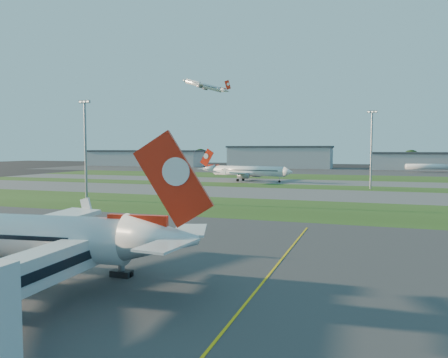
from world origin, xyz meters
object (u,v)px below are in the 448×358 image
at_px(jet_bridge, 46,265).
at_px(mini_jet_near, 430,167).
at_px(airliner_taxiing, 248,171).
at_px(light_mast_west, 85,143).
at_px(light_mast_centre, 371,144).

height_order(jet_bridge, mini_jet_near, mini_jet_near).
relative_size(airliner_taxiing, light_mast_west, 1.48).
bearing_deg(light_mast_centre, airliner_taxiing, 157.22).
xyz_separation_m(airliner_taxiing, light_mast_west, (-22.32, -76.03, 10.61)).
xyz_separation_m(jet_bridge, light_mast_west, (-45.19, 67.24, 10.81)).
relative_size(jet_bridge, light_mast_centre, 1.04).
relative_size(light_mast_west, light_mast_centre, 1.00).
height_order(mini_jet_near, light_mast_centre, light_mast_centre).
height_order(light_mast_west, light_mast_centre, same).
bearing_deg(mini_jet_near, light_mast_west, -133.10).
bearing_deg(light_mast_west, jet_bridge, -56.09).
bearing_deg(mini_jet_near, airliner_taxiing, -141.75).
xyz_separation_m(airliner_taxiing, mini_jet_near, (79.23, 98.27, -0.92)).
distance_m(jet_bridge, light_mast_west, 81.73).
xyz_separation_m(mini_jet_near, light_mast_west, (-101.55, -174.30, 11.53)).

